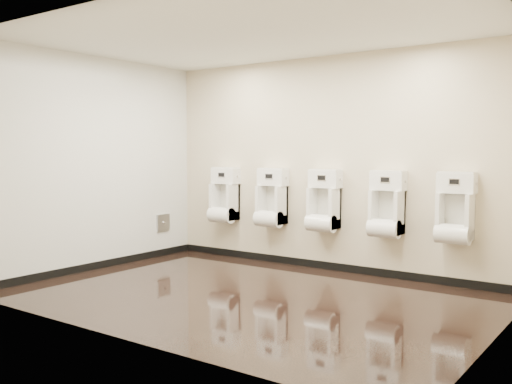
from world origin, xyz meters
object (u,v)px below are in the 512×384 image
access_panel (163,222)px  urinal_2 (323,205)px  urinal_1 (271,202)px  urinal_4 (455,213)px  urinal_3 (386,209)px  urinal_0 (224,199)px

access_panel → urinal_2: size_ratio=0.32×
urinal_2 → access_panel: bearing=-170.7°
access_panel → urinal_1: size_ratio=0.32×
urinal_1 → urinal_4: 2.50m
access_panel → urinal_4: 4.21m
urinal_1 → urinal_4: size_ratio=1.00×
urinal_3 → urinal_4: (0.82, 0.00, 0.00)m
access_panel → urinal_4: (4.17, 0.41, 0.36)m
access_panel → urinal_0: urinal_0 is taller
urinal_1 → urinal_3: size_ratio=1.00×
urinal_2 → urinal_3: size_ratio=1.00×
urinal_1 → urinal_2: size_ratio=1.00×
access_panel → urinal_3: (3.36, 0.41, 0.36)m
urinal_1 → urinal_0: bearing=180.0°
urinal_3 → urinal_0: bearing=180.0°
urinal_1 → urinal_4: same height
access_panel → urinal_1: 1.76m
urinal_1 → urinal_3: 1.68m
urinal_2 → urinal_0: bearing=180.0°
urinal_0 → urinal_2: size_ratio=1.00×
urinal_1 → urinal_2: (0.82, 0.00, 0.00)m
access_panel → urinal_0: 1.00m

